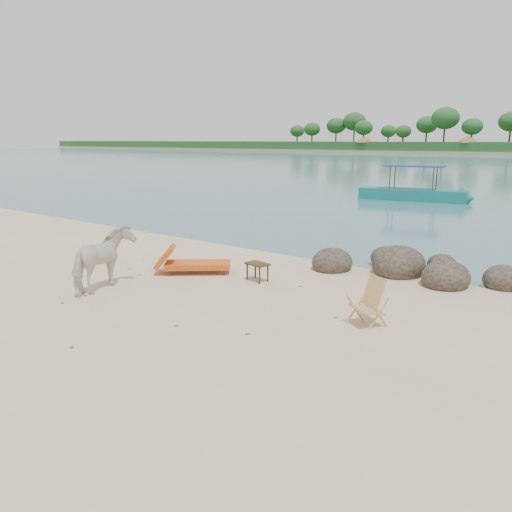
{
  "coord_description": "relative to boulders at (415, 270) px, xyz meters",
  "views": [
    {
      "loc": [
        7.36,
        -7.02,
        3.65
      ],
      "look_at": [
        0.45,
        2.0,
        1.0
      ],
      "focal_mm": 35.0,
      "sensor_mm": 36.0,
      "label": 1
    }
  ],
  "objects": [
    {
      "name": "boulders",
      "position": [
        0.0,
        0.0,
        0.0
      ],
      "size": [
        6.35,
        2.96,
        1.07
      ],
      "rotation": [
        0.0,
        0.0,
        -0.11
      ],
      "color": "#2C231D",
      "rests_on": "ground"
    },
    {
      "name": "cow",
      "position": [
        -5.67,
        -5.88,
        0.56
      ],
      "size": [
        1.35,
        1.98,
        1.53
      ],
      "primitive_type": "imported",
      "rotation": [
        0.0,
        0.0,
        3.46
      ],
      "color": "white",
      "rests_on": "ground"
    },
    {
      "name": "side_table",
      "position": [
        -3.13,
        -2.97,
        0.04
      ],
      "size": [
        0.66,
        0.49,
        0.48
      ],
      "primitive_type": null,
      "rotation": [
        0.0,
        0.0,
        -0.18
      ],
      "color": "black",
      "rests_on": "ground"
    },
    {
      "name": "lounge_chair",
      "position": [
        -4.95,
        -3.33,
        0.13
      ],
      "size": [
        2.23,
        2.04,
        0.67
      ],
      "primitive_type": null,
      "rotation": [
        0.0,
        0.0,
        0.69
      ],
      "color": "orange",
      "rests_on": "ground"
    },
    {
      "name": "deck_chair",
      "position": [
        0.54,
        -4.18,
        0.27
      ],
      "size": [
        0.86,
        0.88,
        0.94
      ],
      "primitive_type": null,
      "rotation": [
        0.0,
        0.0,
        -0.57
      ],
      "color": "tan",
      "rests_on": "ground"
    },
    {
      "name": "boat_near",
      "position": [
        -6.72,
        17.72,
        1.54
      ],
      "size": [
        7.37,
        2.84,
        3.49
      ],
      "primitive_type": null,
      "rotation": [
        0.0,
        0.0,
        0.17
      ],
      "color": "#126E6D",
      "rests_on": "water"
    },
    {
      "name": "dead_leaves",
      "position": [
        -4.53,
        -5.46,
        -0.2
      ],
      "size": [
        7.3,
        6.54,
        0.0
      ],
      "color": "brown",
      "rests_on": "ground"
    }
  ]
}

